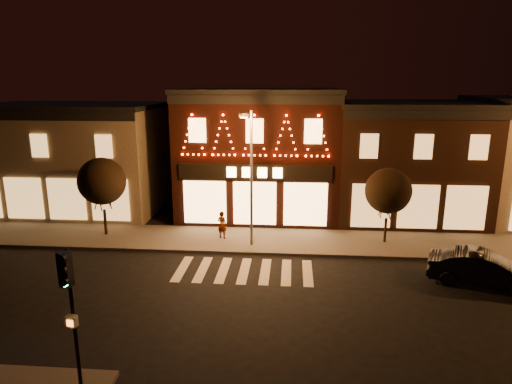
# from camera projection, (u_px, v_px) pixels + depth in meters

# --- Properties ---
(ground) EXTENTS (120.00, 120.00, 0.00)m
(ground) POSITION_uv_depth(u_px,v_px,m) (233.00, 313.00, 17.30)
(ground) COLOR black
(ground) RESTS_ON ground
(sidewalk_far) EXTENTS (44.00, 4.00, 0.15)m
(sidewalk_far) POSITION_uv_depth(u_px,v_px,m) (287.00, 241.00, 24.86)
(sidewalk_far) COLOR #47423D
(sidewalk_far) RESTS_ON ground
(building_left) EXTENTS (12.20, 8.28, 7.30)m
(building_left) POSITION_uv_depth(u_px,v_px,m) (74.00, 157.00, 30.97)
(building_left) COLOR #665C49
(building_left) RESTS_ON ground
(building_pulp) EXTENTS (10.20, 8.34, 8.30)m
(building_pulp) POSITION_uv_depth(u_px,v_px,m) (260.00, 152.00, 29.81)
(building_pulp) COLOR black
(building_pulp) RESTS_ON ground
(building_right_a) EXTENTS (9.20, 8.28, 7.50)m
(building_right_a) POSITION_uv_depth(u_px,v_px,m) (404.00, 160.00, 29.18)
(building_right_a) COLOR black
(building_right_a) RESTS_ON ground
(traffic_signal_near) EXTENTS (0.34, 0.45, 4.29)m
(traffic_signal_near) POSITION_uv_depth(u_px,v_px,m) (69.00, 294.00, 12.03)
(traffic_signal_near) COLOR black
(traffic_signal_near) RESTS_ON sidewalk_near
(streetlamp_mid) EXTENTS (0.54, 1.65, 7.18)m
(streetlamp_mid) POSITION_uv_depth(u_px,v_px,m) (250.00, 169.00, 22.95)
(streetlamp_mid) COLOR #59595E
(streetlamp_mid) RESTS_ON sidewalk_far
(tree_left) EXTENTS (2.68, 2.68, 4.47)m
(tree_left) POSITION_uv_depth(u_px,v_px,m) (102.00, 181.00, 25.08)
(tree_left) COLOR black
(tree_left) RESTS_ON sidewalk_far
(tree_right) EXTENTS (2.47, 2.47, 4.13)m
(tree_right) POSITION_uv_depth(u_px,v_px,m) (388.00, 191.00, 23.89)
(tree_right) COLOR black
(tree_right) RESTS_ON sidewalk_far
(dark_sedan) EXTENTS (4.88, 2.99, 1.52)m
(dark_sedan) POSITION_uv_depth(u_px,v_px,m) (484.00, 269.00, 19.52)
(dark_sedan) COLOR black
(dark_sedan) RESTS_ON ground
(pedestrian) EXTENTS (0.67, 0.56, 1.57)m
(pedestrian) POSITION_uv_depth(u_px,v_px,m) (222.00, 225.00, 24.98)
(pedestrian) COLOR gray
(pedestrian) RESTS_ON sidewalk_far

